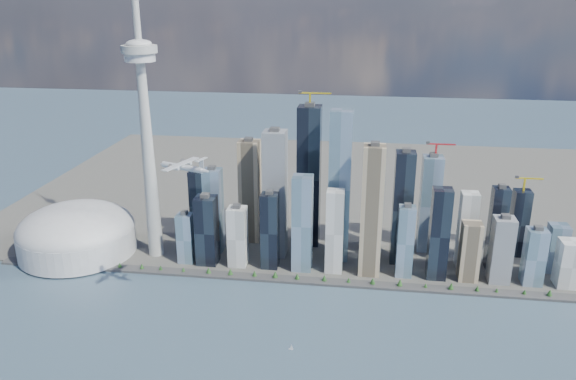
# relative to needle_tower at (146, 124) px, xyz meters

# --- Properties ---
(seawall) EXTENTS (1100.00, 22.00, 4.00)m
(seawall) POSITION_rel_needle_tower_xyz_m (300.00, -60.00, -233.84)
(seawall) COLOR #383838
(seawall) RESTS_ON ground
(land) EXTENTS (1400.00, 900.00, 3.00)m
(land) POSITION_rel_needle_tower_xyz_m (300.00, 390.00, -234.34)
(land) COLOR #4C4C47
(land) RESTS_ON ground
(shoreline_trees) EXTENTS (960.53, 7.20, 8.80)m
(shoreline_trees) POSITION_rel_needle_tower_xyz_m (300.00, -60.00, -227.06)
(shoreline_trees) COLOR #3F2D1E
(shoreline_trees) RESTS_ON seawall
(skyscraper_cluster) EXTENTS (736.00, 142.00, 279.41)m
(skyscraper_cluster) POSITION_rel_needle_tower_xyz_m (359.61, 26.81, -148.67)
(skyscraper_cluster) COLOR black
(skyscraper_cluster) RESTS_ON land
(needle_tower) EXTENTS (56.00, 56.00, 550.50)m
(needle_tower) POSITION_rel_needle_tower_xyz_m (0.00, 0.00, 0.00)
(needle_tower) COLOR #A1A29D
(needle_tower) RESTS_ON land
(dome_stadium) EXTENTS (200.00, 200.00, 86.00)m
(dome_stadium) POSITION_rel_needle_tower_xyz_m (-140.00, -10.00, -196.40)
(dome_stadium) COLOR #BCBCBC
(dome_stadium) RESTS_ON land
(airplane) EXTENTS (73.69, 65.90, 18.45)m
(airplane) POSITION_rel_needle_tower_xyz_m (127.27, -198.54, -6.95)
(airplane) COLOR silver
(airplane) RESTS_ON ground
(sailboat_west) EXTENTS (6.44, 2.84, 8.91)m
(sailboat_west) POSITION_rel_needle_tower_xyz_m (271.87, -242.89, -232.98)
(sailboat_west) COLOR silver
(sailboat_west) RESTS_ON ground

